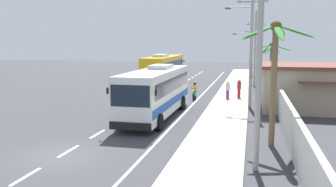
{
  "coord_description": "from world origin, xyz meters",
  "views": [
    {
      "loc": [
        8.59,
        -14.93,
        5.29
      ],
      "look_at": [
        2.92,
        9.64,
        1.7
      ],
      "focal_mm": 38.99,
      "sensor_mm": 36.0,
      "label": 1
    }
  ],
  "objects_px": {
    "motorcycle_beside_bus": "(194,92)",
    "utility_pole_nearest": "(259,59)",
    "utility_pole_far": "(254,47)",
    "palm_second": "(274,58)",
    "pedestrian_midwalk": "(228,90)",
    "utility_pole_mid": "(251,39)",
    "utility_pole_distant": "(252,48)",
    "pedestrian_near_kerb": "(239,88)",
    "coach_bus_far_lane": "(164,69)",
    "palm_nearest": "(271,55)",
    "coach_bus_foreground": "(156,91)"
  },
  "relations": [
    {
      "from": "motorcycle_beside_bus",
      "to": "utility_pole_mid",
      "type": "relative_size",
      "value": 0.19
    },
    {
      "from": "utility_pole_nearest",
      "to": "palm_nearest",
      "type": "relative_size",
      "value": 1.68
    },
    {
      "from": "utility_pole_nearest",
      "to": "utility_pole_distant",
      "type": "relative_size",
      "value": 1.07
    },
    {
      "from": "utility_pole_distant",
      "to": "palm_nearest",
      "type": "height_order",
      "value": "utility_pole_distant"
    },
    {
      "from": "pedestrian_midwalk",
      "to": "utility_pole_mid",
      "type": "xyz_separation_m",
      "value": [
        1.92,
        -3.51,
        4.54
      ]
    },
    {
      "from": "utility_pole_mid",
      "to": "motorcycle_beside_bus",
      "type": "bearing_deg",
      "value": 146.18
    },
    {
      "from": "coach_bus_far_lane",
      "to": "pedestrian_midwalk",
      "type": "height_order",
      "value": "coach_bus_far_lane"
    },
    {
      "from": "coach_bus_far_lane",
      "to": "palm_second",
      "type": "distance_m",
      "value": 26.73
    },
    {
      "from": "coach_bus_foreground",
      "to": "utility_pole_mid",
      "type": "height_order",
      "value": "utility_pole_mid"
    },
    {
      "from": "palm_second",
      "to": "utility_pole_distant",
      "type": "bearing_deg",
      "value": 91.66
    },
    {
      "from": "motorcycle_beside_bus",
      "to": "palm_nearest",
      "type": "distance_m",
      "value": 11.88
    },
    {
      "from": "pedestrian_near_kerb",
      "to": "utility_pole_nearest",
      "type": "distance_m",
      "value": 19.44
    },
    {
      "from": "motorcycle_beside_bus",
      "to": "palm_second",
      "type": "distance_m",
      "value": 16.0
    },
    {
      "from": "pedestrian_near_kerb",
      "to": "utility_pole_nearest",
      "type": "xyz_separation_m",
      "value": [
        1.38,
        -19.06,
        3.57
      ]
    },
    {
      "from": "palm_nearest",
      "to": "palm_second",
      "type": "relative_size",
      "value": 0.83
    },
    {
      "from": "utility_pole_far",
      "to": "utility_pole_distant",
      "type": "height_order",
      "value": "utility_pole_far"
    },
    {
      "from": "utility_pole_nearest",
      "to": "motorcycle_beside_bus",
      "type": "bearing_deg",
      "value": 106.6
    },
    {
      "from": "motorcycle_beside_bus",
      "to": "utility_pole_nearest",
      "type": "distance_m",
      "value": 19.26
    },
    {
      "from": "pedestrian_midwalk",
      "to": "utility_pole_mid",
      "type": "relative_size",
      "value": 0.15
    },
    {
      "from": "coach_bus_far_lane",
      "to": "utility_pole_distant",
      "type": "bearing_deg",
      "value": 57.91
    },
    {
      "from": "pedestrian_near_kerb",
      "to": "motorcycle_beside_bus",
      "type": "bearing_deg",
      "value": 0.03
    },
    {
      "from": "motorcycle_beside_bus",
      "to": "pedestrian_near_kerb",
      "type": "relative_size",
      "value": 1.15
    },
    {
      "from": "pedestrian_midwalk",
      "to": "utility_pole_nearest",
      "type": "distance_m",
      "value": 18.77
    },
    {
      "from": "pedestrian_near_kerb",
      "to": "utility_pole_distant",
      "type": "distance_m",
      "value": 25.43
    },
    {
      "from": "palm_second",
      "to": "motorcycle_beside_bus",
      "type": "bearing_deg",
      "value": 113.4
    },
    {
      "from": "motorcycle_beside_bus",
      "to": "pedestrian_midwalk",
      "type": "relative_size",
      "value": 1.24
    },
    {
      "from": "utility_pole_far",
      "to": "palm_second",
      "type": "relative_size",
      "value": 1.41
    },
    {
      "from": "pedestrian_midwalk",
      "to": "utility_pole_distant",
      "type": "height_order",
      "value": "utility_pole_distant"
    },
    {
      "from": "coach_bus_far_lane",
      "to": "palm_nearest",
      "type": "distance_m",
      "value": 12.63
    },
    {
      "from": "palm_nearest",
      "to": "utility_pole_far",
      "type": "bearing_deg",
      "value": 126.59
    },
    {
      "from": "pedestrian_near_kerb",
      "to": "utility_pole_distant",
      "type": "bearing_deg",
      "value": -106.15
    },
    {
      "from": "motorcycle_beside_bus",
      "to": "utility_pole_nearest",
      "type": "bearing_deg",
      "value": -73.4
    },
    {
      "from": "pedestrian_midwalk",
      "to": "utility_pole_distant",
      "type": "relative_size",
      "value": 0.19
    },
    {
      "from": "motorcycle_beside_bus",
      "to": "utility_pole_far",
      "type": "height_order",
      "value": "utility_pole_far"
    },
    {
      "from": "utility_pole_nearest",
      "to": "utility_pole_far",
      "type": "height_order",
      "value": "utility_pole_far"
    },
    {
      "from": "coach_bus_far_lane",
      "to": "pedestrian_midwalk",
      "type": "relative_size",
      "value": 7.85
    },
    {
      "from": "utility_pole_distant",
      "to": "coach_bus_foreground",
      "type": "bearing_deg",
      "value": -100.47
    },
    {
      "from": "utility_pole_far",
      "to": "palm_nearest",
      "type": "bearing_deg",
      "value": -53.41
    },
    {
      "from": "pedestrian_near_kerb",
      "to": "utility_pole_mid",
      "type": "height_order",
      "value": "utility_pole_mid"
    },
    {
      "from": "coach_bus_far_lane",
      "to": "pedestrian_midwalk",
      "type": "xyz_separation_m",
      "value": [
        8.33,
        -9.57,
        -1.03
      ]
    },
    {
      "from": "pedestrian_near_kerb",
      "to": "palm_second",
      "type": "bearing_deg",
      "value": 84.15
    },
    {
      "from": "utility_pole_distant",
      "to": "palm_second",
      "type": "bearing_deg",
      "value": -88.34
    },
    {
      "from": "pedestrian_midwalk",
      "to": "utility_pole_mid",
      "type": "distance_m",
      "value": 6.05
    },
    {
      "from": "motorcycle_beside_bus",
      "to": "utility_pole_distant",
      "type": "height_order",
      "value": "utility_pole_distant"
    },
    {
      "from": "utility_pole_far",
      "to": "palm_second",
      "type": "bearing_deg",
      "value": -88.06
    },
    {
      "from": "utility_pole_distant",
      "to": "coach_bus_far_lane",
      "type": "bearing_deg",
      "value": -122.09
    },
    {
      "from": "coach_bus_far_lane",
      "to": "motorcycle_beside_bus",
      "type": "distance_m",
      "value": 11.19
    },
    {
      "from": "pedestrian_near_kerb",
      "to": "pedestrian_midwalk",
      "type": "distance_m",
      "value": 1.27
    },
    {
      "from": "motorcycle_beside_bus",
      "to": "coach_bus_foreground",
      "type": "bearing_deg",
      "value": -99.45
    },
    {
      "from": "utility_pole_mid",
      "to": "utility_pole_distant",
      "type": "bearing_deg",
      "value": 89.9
    }
  ]
}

